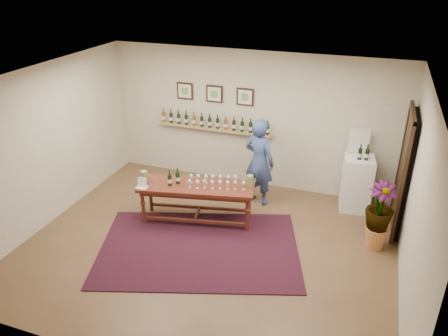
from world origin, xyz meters
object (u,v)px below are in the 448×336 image
(display_pedestal, at_px, (356,183))
(person, at_px, (259,162))
(tasting_table, at_px, (196,191))
(potted_plant, at_px, (379,216))

(display_pedestal, relative_size, person, 0.62)
(person, bearing_deg, display_pedestal, -150.80)
(tasting_table, height_order, potted_plant, potted_plant)
(tasting_table, relative_size, potted_plant, 2.09)
(person, bearing_deg, tasting_table, 68.30)
(tasting_table, bearing_deg, display_pedestal, 15.86)
(person, bearing_deg, potted_plant, 177.50)
(potted_plant, height_order, person, person)
(tasting_table, distance_m, display_pedestal, 3.02)
(tasting_table, bearing_deg, potted_plant, -7.94)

